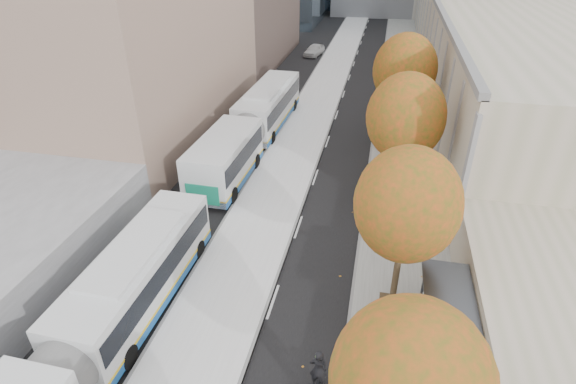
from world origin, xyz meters
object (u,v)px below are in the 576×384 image
(bus_near, at_px, (86,343))
(distant_car, at_px, (314,50))
(cyclist, at_px, (318,379))
(bus_shelter, at_px, (453,308))
(bus_far, at_px, (253,124))

(bus_near, relative_size, distant_car, 4.12)
(cyclist, bearing_deg, distant_car, 99.46)
(bus_near, bearing_deg, bus_shelter, 18.09)
(bus_far, height_order, distant_car, bus_far)
(bus_near, relative_size, cyclist, 7.98)
(bus_shelter, distance_m, bus_near, 13.68)
(bus_far, xyz_separation_m, distant_car, (-0.03, 29.07, -1.04))
(bus_near, distance_m, cyclist, 8.49)
(distant_car, bearing_deg, bus_far, -78.08)
(bus_far, bearing_deg, bus_near, -89.10)
(bus_shelter, relative_size, bus_far, 0.23)
(cyclist, xyz_separation_m, distant_car, (-8.19, 49.24, -0.09))
(bus_near, height_order, bus_far, bus_far)
(bus_near, height_order, cyclist, bus_near)
(bus_near, distance_m, distant_car, 50.16)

